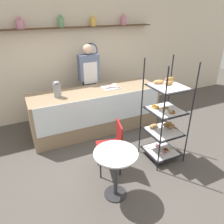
# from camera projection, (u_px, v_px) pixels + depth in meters

# --- Properties ---
(ground_plane) EXTENTS (14.00, 14.00, 0.00)m
(ground_plane) POSITION_uv_depth(u_px,v_px,m) (123.00, 161.00, 3.95)
(ground_plane) COLOR #4C4742
(back_wall) EXTENTS (10.00, 0.30, 2.70)m
(back_wall) POSITION_uv_depth(u_px,v_px,m) (78.00, 59.00, 5.26)
(back_wall) COLOR beige
(back_wall) RESTS_ON ground_plane
(display_counter) EXTENTS (2.76, 0.80, 0.92)m
(display_counter) POSITION_uv_depth(u_px,v_px,m) (96.00, 110.00, 4.78)
(display_counter) COLOR #937A5B
(display_counter) RESTS_ON ground_plane
(pastry_rack) EXTENTS (0.59, 0.61, 1.79)m
(pastry_rack) POSITION_uv_depth(u_px,v_px,m) (164.00, 119.00, 3.74)
(pastry_rack) COLOR black
(pastry_rack) RESTS_ON ground_plane
(person_worker) EXTENTS (0.46, 0.23, 1.78)m
(person_worker) POSITION_uv_depth(u_px,v_px,m) (89.00, 80.00, 5.04)
(person_worker) COLOR #282833
(person_worker) RESTS_ON ground_plane
(cafe_table) EXTENTS (0.61, 0.61, 0.76)m
(cafe_table) POSITION_uv_depth(u_px,v_px,m) (116.00, 164.00, 3.00)
(cafe_table) COLOR #262628
(cafe_table) RESTS_ON ground_plane
(cafe_chair) EXTENTS (0.46, 0.46, 0.89)m
(cafe_chair) POSITION_uv_depth(u_px,v_px,m) (114.00, 142.00, 3.51)
(cafe_chair) COLOR black
(cafe_chair) RESTS_ON ground_plane
(coffee_carafe) EXTENTS (0.14, 0.14, 0.32)m
(coffee_carafe) POSITION_uv_depth(u_px,v_px,m) (57.00, 89.00, 4.18)
(coffee_carafe) COLOR gray
(coffee_carafe) RESTS_ON display_counter
(donut_tray_counter) EXTENTS (0.37, 0.35, 0.05)m
(donut_tray_counter) POSITION_uv_depth(u_px,v_px,m) (111.00, 87.00, 4.73)
(donut_tray_counter) COLOR silver
(donut_tray_counter) RESTS_ON display_counter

